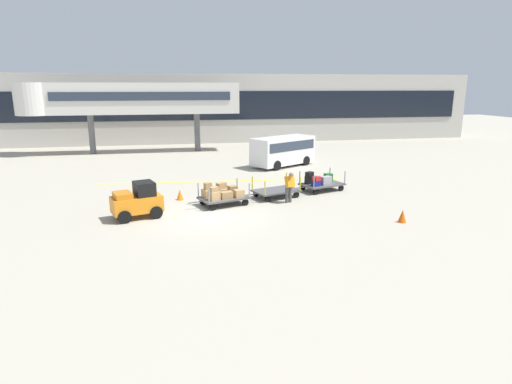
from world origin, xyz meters
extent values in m
plane|color=#A8A08E|center=(0.00, 0.00, 0.00)|extent=(120.00, 120.00, 0.00)
cube|color=yellow|center=(1.40, 7.03, 0.00)|extent=(14.58, 1.36, 0.01)
cube|color=#BCB7AD|center=(0.00, 26.00, 3.41)|extent=(60.87, 2.40, 6.82)
cube|color=black|center=(0.00, 24.75, 3.75)|extent=(57.83, 0.12, 2.80)
cube|color=silver|center=(-3.78, 20.00, 4.62)|extent=(16.16, 2.20, 2.60)
cylinder|color=silver|center=(-12.46, 20.00, 4.62)|extent=(3.00, 3.00, 2.60)
cube|color=#2D3847|center=(-3.78, 18.86, 4.82)|extent=(14.54, 0.08, 0.70)
cylinder|color=#59595B|center=(-8.23, 20.00, 1.66)|extent=(0.50, 0.50, 3.32)
cylinder|color=#59595B|center=(0.66, 20.00, 1.66)|extent=(0.50, 0.50, 3.32)
cube|color=orange|center=(-3.09, 0.32, 0.63)|extent=(2.34, 1.72, 0.70)
cube|color=black|center=(-2.74, 0.44, 1.28)|extent=(1.08, 1.20, 0.60)
cube|color=orange|center=(-3.64, 0.14, 1.10)|extent=(0.96, 1.11, 0.24)
cylinder|color=black|center=(-3.90, 0.60, 0.28)|extent=(0.59, 0.35, 0.56)
cylinder|color=black|center=(-3.57, -0.39, 0.28)|extent=(0.59, 0.35, 0.56)
cylinder|color=black|center=(-2.61, 1.04, 0.28)|extent=(0.59, 0.35, 0.56)
cylinder|color=black|center=(-2.27, 0.05, 0.28)|extent=(0.59, 0.35, 0.56)
cube|color=#4C4C4F|center=(0.89, 1.68, 0.36)|extent=(2.63, 2.07, 0.08)
cylinder|color=gray|center=(-0.32, 1.95, 0.75)|extent=(0.06, 0.06, 0.70)
cylinder|color=gray|center=(0.09, 0.73, 0.75)|extent=(0.06, 0.06, 0.70)
cylinder|color=gray|center=(1.68, 2.63, 0.75)|extent=(0.06, 0.06, 0.70)
cylinder|color=gray|center=(2.10, 1.41, 0.75)|extent=(0.06, 0.06, 0.70)
cylinder|color=black|center=(-0.12, 1.96, 0.16)|extent=(0.34, 0.20, 0.32)
cylinder|color=black|center=(0.26, 0.84, 0.16)|extent=(0.34, 0.20, 0.32)
cylinder|color=black|center=(1.51, 2.52, 0.16)|extent=(0.34, 0.20, 0.32)
cylinder|color=black|center=(1.89, 1.39, 0.16)|extent=(0.34, 0.20, 0.32)
cylinder|color=#333333|center=(-0.53, 1.19, 0.34)|extent=(0.68, 0.27, 0.05)
cube|color=tan|center=(0.13, 1.79, 0.59)|extent=(0.65, 0.66, 0.38)
cube|color=tan|center=(0.37, 1.18, 0.61)|extent=(0.59, 0.58, 0.41)
cube|color=tan|center=(0.81, 1.98, 0.57)|extent=(0.57, 0.58, 0.34)
cube|color=#9E7A4C|center=(0.98, 1.37, 0.57)|extent=(0.63, 0.49, 0.34)
cube|color=#9E7A4C|center=(1.38, 2.15, 0.62)|extent=(0.51, 0.48, 0.44)
cube|color=tan|center=(1.60, 1.55, 0.58)|extent=(0.55, 0.52, 0.36)
cube|color=#9E7A4C|center=(0.13, 1.79, 0.95)|extent=(0.41, 0.39, 0.34)
cube|color=#9E7A4C|center=(0.37, 1.18, 0.93)|extent=(0.47, 0.42, 0.22)
cube|color=#9E7A4C|center=(0.81, 1.98, 0.90)|extent=(0.55, 0.49, 0.31)
cube|color=#4C4C4F|center=(3.73, 2.65, 0.36)|extent=(2.63, 2.07, 0.08)
cylinder|color=gold|center=(2.52, 2.91, 0.75)|extent=(0.06, 0.06, 0.70)
cylinder|color=gold|center=(2.93, 1.70, 0.75)|extent=(0.06, 0.06, 0.70)
cylinder|color=gold|center=(4.52, 3.60, 0.75)|extent=(0.06, 0.06, 0.70)
cylinder|color=gold|center=(4.94, 2.38, 0.75)|extent=(0.06, 0.06, 0.70)
cylinder|color=black|center=(2.72, 2.93, 0.16)|extent=(0.34, 0.20, 0.32)
cylinder|color=black|center=(3.10, 1.80, 0.16)|extent=(0.34, 0.20, 0.32)
cylinder|color=black|center=(4.35, 3.49, 0.16)|extent=(0.34, 0.20, 0.32)
cylinder|color=black|center=(4.73, 2.36, 0.16)|extent=(0.34, 0.20, 0.32)
cylinder|color=#333333|center=(2.31, 2.16, 0.34)|extent=(0.68, 0.27, 0.05)
cube|color=#4C4C4F|center=(6.57, 3.61, 0.36)|extent=(2.63, 2.07, 0.08)
cylinder|color=gray|center=(5.36, 3.88, 0.75)|extent=(0.06, 0.06, 0.70)
cylinder|color=gray|center=(5.77, 2.66, 0.75)|extent=(0.06, 0.06, 0.70)
cylinder|color=gray|center=(7.36, 4.57, 0.75)|extent=(0.06, 0.06, 0.70)
cylinder|color=gray|center=(7.77, 3.35, 0.75)|extent=(0.06, 0.06, 0.70)
cylinder|color=black|center=(5.56, 3.90, 0.16)|extent=(0.34, 0.20, 0.32)
cylinder|color=black|center=(5.94, 2.77, 0.16)|extent=(0.34, 0.20, 0.32)
cylinder|color=black|center=(7.19, 4.46, 0.16)|extent=(0.34, 0.20, 0.32)
cylinder|color=black|center=(7.57, 3.33, 0.16)|extent=(0.34, 0.20, 0.32)
cylinder|color=#333333|center=(5.15, 3.13, 0.34)|extent=(0.68, 0.27, 0.05)
cube|color=black|center=(5.85, 3.71, 0.60)|extent=(0.56, 0.47, 0.40)
cube|color=navy|center=(6.05, 3.10, 0.55)|extent=(0.57, 0.49, 0.30)
cube|color=#726651|center=(6.44, 3.93, 0.56)|extent=(0.59, 0.50, 0.33)
cube|color=#99999E|center=(6.68, 3.34, 0.63)|extent=(0.67, 0.52, 0.45)
cube|color=#236B2D|center=(7.09, 4.09, 0.63)|extent=(0.49, 0.42, 0.45)
cube|color=black|center=(5.85, 3.71, 0.93)|extent=(0.50, 0.47, 0.26)
cube|color=red|center=(6.05, 3.10, 0.81)|extent=(0.47, 0.46, 0.22)
cylinder|color=#4C4C4C|center=(4.00, 1.53, 0.41)|extent=(0.16, 0.16, 0.82)
cylinder|color=#4C4C4C|center=(4.19, 1.59, 0.41)|extent=(0.16, 0.16, 0.82)
cube|color=orange|center=(4.13, 1.46, 1.09)|extent=(0.51, 0.52, 0.61)
sphere|color=#8C6647|center=(4.16, 1.35, 1.45)|extent=(0.22, 0.22, 0.22)
cube|color=white|center=(6.29, 11.31, 1.15)|extent=(5.10, 4.09, 1.90)
cube|color=#2D3847|center=(6.29, 11.31, 1.55)|extent=(4.79, 3.92, 0.64)
cylinder|color=black|center=(5.45, 9.80, 0.34)|extent=(0.71, 0.55, 0.68)
cylinder|color=black|center=(8.01, 11.32, 0.34)|extent=(0.71, 0.55, 0.68)
cone|color=orange|center=(-1.20, 3.07, 0.28)|extent=(0.36, 0.36, 0.55)
cone|color=#EA590F|center=(8.02, -2.45, 0.28)|extent=(0.36, 0.36, 0.55)
camera|label=1|loc=(-1.34, -18.34, 5.63)|focal=30.03mm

